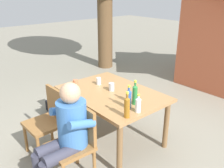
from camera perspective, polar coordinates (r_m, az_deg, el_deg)
ground_plane at (r=3.70m, az=0.00°, el=-12.43°), size 24.00×24.00×0.00m
dining_table at (r=3.38m, az=0.00°, el=-3.32°), size 1.42×1.00×0.74m
chair_near_right at (r=2.83m, az=-8.40°, el=-12.77°), size 0.45×0.45×0.87m
chair_near_left at (r=3.32m, az=-14.44°, el=-7.67°), size 0.45×0.45×0.87m
person_in_white_shirt at (r=2.69m, az=-10.62°, el=-10.60°), size 0.47×0.61×1.18m
bottle_amber at (r=2.67m, az=3.52°, el=-5.25°), size 0.06×0.06×0.31m
bottle_clear at (r=2.81m, az=6.11°, el=-4.75°), size 0.06×0.06×0.22m
bottle_blue at (r=2.88m, az=3.91°, el=-3.35°), size 0.06×0.06×0.29m
bottle_green at (r=2.97m, az=5.34°, el=-2.33°), size 0.06×0.06×0.31m
cup_glass at (r=3.60m, az=-3.10°, el=0.69°), size 0.07×0.07×0.11m
cup_terracotta at (r=3.60m, az=-8.53°, el=0.32°), size 0.07×0.07×0.09m
cup_steel at (r=3.38m, az=-0.10°, el=-0.65°), size 0.08×0.08×0.11m
backpack_by_near_side at (r=4.43m, az=-13.20°, el=-4.03°), size 0.30×0.22×0.41m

